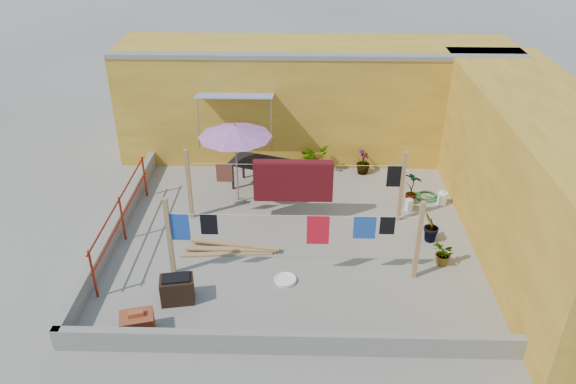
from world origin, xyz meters
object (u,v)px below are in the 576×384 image
Objects in this scene: patio_umbrella at (235,132)px; plant_back_a at (313,159)px; brazier at (177,289)px; water_jug_b at (409,205)px; outdoor_table at (263,164)px; water_jug_a at (442,198)px; white_basin at (285,280)px; green_hose at (427,196)px; brick_stack at (138,324)px.

plant_back_a is (1.92, 1.65, -1.50)m from patio_umbrella.
brazier is 2.18× the size of water_jug_b.
patio_umbrella is at bearing -128.37° from outdoor_table.
brazier is 7.06m from water_jug_a.
outdoor_table is at bearing 73.27° from brazier.
brazier reaches higher than water_jug_b.
white_basin is 4.89m from plant_back_a.
water_jug_a is (3.85, 3.20, 0.12)m from white_basin.
outdoor_table is at bearing 170.95° from water_jug_a.
white_basin is 0.54× the size of plant_back_a.
white_basin is (2.08, 0.64, -0.24)m from brazier.
green_hose is (4.83, 0.33, -1.89)m from patio_umbrella.
brazier is 6.18m from water_jug_b.
brick_stack is at bearing -149.05° from white_basin.
water_jug_b is (2.98, 2.90, 0.10)m from white_basin.
water_jug_b is at bearing -132.66° from green_hose.
brick_stack is 3.06m from white_basin.
brick_stack is 0.98× the size of brazier.
water_jug_b is at bearing -15.43° from outdoor_table.
brick_stack is (-1.91, -5.49, -0.47)m from outdoor_table.
brick_stack is 7.99m from green_hose.
patio_umbrella reaches higher than green_hose.
patio_umbrella reaches higher than water_jug_b.
plant_back_a reaches higher than brick_stack.
water_jug_a is (5.14, 0.01, -1.77)m from patio_umbrella.
brick_stack reaches higher than water_jug_b.
patio_umbrella is 3.92m from white_basin.
plant_back_a is at bearing 63.65° from brazier.
brazier is 1.86× the size of water_jug_a.
water_jug_a is at bearing 32.87° from brazier.
water_jug_a is (5.93, 3.83, -0.11)m from brazier.
brazier is at bearing -106.73° from outdoor_table.
white_basin is at bearing -140.33° from water_jug_a.
green_hose is (0.56, 0.61, -0.10)m from water_jug_b.
outdoor_table is (0.58, 0.74, -1.24)m from patio_umbrella.
white_basin is (1.29, -3.19, -1.89)m from patio_umbrella.
water_jug_a is 0.92m from water_jug_b.
outdoor_table is 2.12× the size of plant_back_a.
white_basin is (0.71, -3.92, -0.65)m from outdoor_table.
plant_back_a is at bearing 153.10° from water_jug_a.
brazier reaches higher than white_basin.
water_jug_b is at bearing -161.51° from water_jug_a.
brazier is 6.10m from plant_back_a.
plant_back_a is at bearing 140.64° from water_jug_b.
brazier is at bearing -145.01° from water_jug_b.
outdoor_table reaches higher than brick_stack.
outdoor_table is 2.65× the size of brick_stack.
brick_stack is at bearing -140.46° from green_hose.
plant_back_a is (-2.91, 1.32, 0.39)m from green_hose.
white_basin is 4.99m from green_hose.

